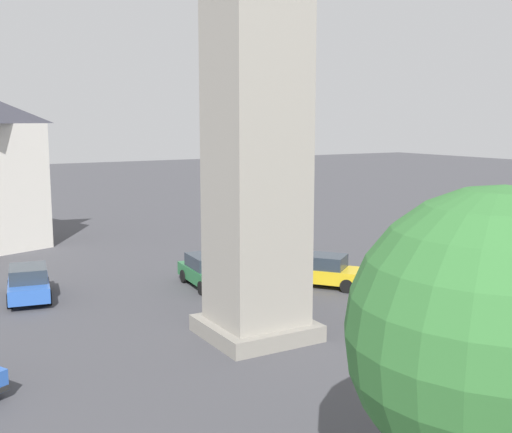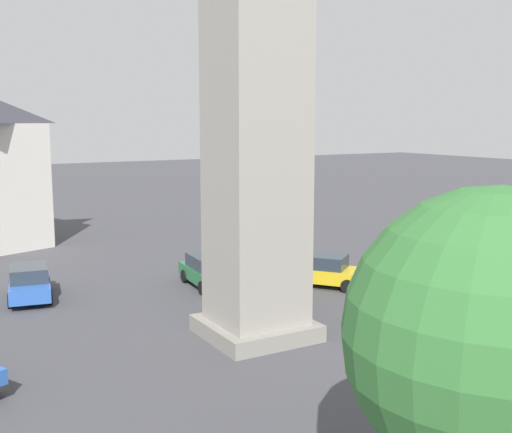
# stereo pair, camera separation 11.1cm
# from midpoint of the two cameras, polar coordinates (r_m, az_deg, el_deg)

# --- Properties ---
(ground_plane) EXTENTS (200.00, 200.00, 0.00)m
(ground_plane) POSITION_cam_midpoint_polar(r_m,az_deg,el_deg) (23.85, 0.14, -10.72)
(ground_plane) COLOR #424247
(car_blue_kerb) EXTENTS (4.25, 2.06, 1.53)m
(car_blue_kerb) POSITION_cam_midpoint_polar(r_m,az_deg,el_deg) (30.48, -4.20, -4.93)
(car_blue_kerb) COLOR #236B38
(car_blue_kerb) RESTS_ON ground
(car_white_side) EXTENTS (4.36, 2.39, 1.53)m
(car_white_side) POSITION_cam_midpoint_polar(r_m,az_deg,el_deg) (30.03, -19.71, -5.63)
(car_white_side) COLOR #2D5BB7
(car_white_side) RESTS_ON ground
(car_black_far) EXTENTS (4.29, 3.87, 1.53)m
(car_black_far) POSITION_cam_midpoint_polar(r_m,az_deg,el_deg) (30.63, 6.45, -4.90)
(car_black_far) COLOR gold
(car_black_far) RESTS_ON ground
(car_green_alley) EXTENTS (1.85, 4.15, 1.53)m
(car_green_alley) POSITION_cam_midpoint_polar(r_m,az_deg,el_deg) (27.54, 16.15, -6.74)
(car_green_alley) COLOR gold
(car_green_alley) RESTS_ON ground
(pedestrian) EXTENTS (0.54, 0.32, 1.69)m
(pedestrian) POSITION_cam_midpoint_polar(r_m,az_deg,el_deg) (27.24, 3.24, -6.03)
(pedestrian) COLOR #706656
(pedestrian) RESTS_ON ground
(tree) EXTENTS (5.40, 5.40, 6.84)m
(tree) POSITION_cam_midpoint_polar(r_m,az_deg,el_deg) (12.14, 20.93, -10.11)
(tree) COLOR brown
(tree) RESTS_ON ground
(road_sign) EXTENTS (0.60, 0.07, 2.80)m
(road_sign) POSITION_cam_midpoint_polar(r_m,az_deg,el_deg) (21.93, 20.21, -7.80)
(road_sign) COLOR gray
(road_sign) RESTS_ON ground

